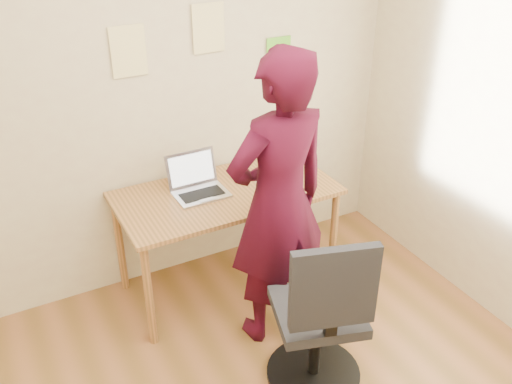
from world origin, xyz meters
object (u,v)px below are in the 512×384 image
laptop (198,185)px  phone (283,194)px  desk (226,203)px  person (279,204)px  office_chair (321,325)px

laptop → phone: bearing=-32.4°
desk → person: person is taller
laptop → phone: 0.54m
phone → person: bearing=-151.9°
office_chair → desk: bearing=109.6°
phone → person: (-0.22, -0.31, 0.15)m
desk → laptop: size_ratio=4.20×
desk → office_chair: bearing=-87.3°
person → laptop: bearing=-73.2°
laptop → person: person is taller
desk → person: 0.58m
office_chair → person: bearing=103.3°
office_chair → person: person is taller
office_chair → laptop: bearing=117.6°
phone → person: size_ratio=0.07×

